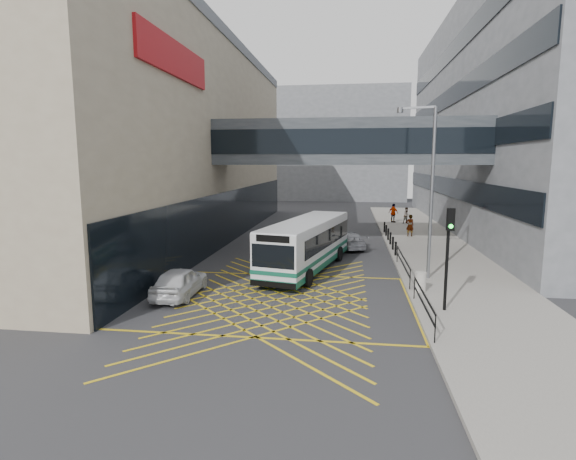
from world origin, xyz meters
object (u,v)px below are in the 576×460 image
at_px(car_white, 180,281).
at_px(car_dark, 308,246).
at_px(street_lamp, 428,182).
at_px(pedestrian_c, 393,213).
at_px(pedestrian_b, 407,216).
at_px(litter_bin, 420,282).
at_px(pedestrian_a, 410,225).
at_px(traffic_light, 449,245).
at_px(bus, 307,243).
at_px(car_silver, 347,240).

xyz_separation_m(car_white, car_dark, (5.02, 9.80, -0.00)).
xyz_separation_m(street_lamp, pedestrian_c, (0.42, 22.21, -4.06)).
height_order(car_white, pedestrian_b, pedestrian_b).
distance_m(litter_bin, pedestrian_a, 16.34).
bearing_deg(car_dark, street_lamp, 162.69).
distance_m(car_white, pedestrian_c, 29.28).
height_order(car_white, traffic_light, traffic_light).
height_order(traffic_light, pedestrian_c, traffic_light).
height_order(pedestrian_a, pedestrian_b, pedestrian_a).
distance_m(bus, car_white, 8.10).
relative_size(bus, car_dark, 2.38).
bearing_deg(litter_bin, pedestrian_c, 87.70).
relative_size(car_silver, pedestrian_a, 2.35).
distance_m(traffic_light, street_lamp, 5.86).
bearing_deg(car_dark, traffic_light, 143.26).
xyz_separation_m(litter_bin, pedestrian_c, (1.00, 24.86, 0.49)).
xyz_separation_m(car_silver, pedestrian_a, (5.03, 5.22, 0.40)).
distance_m(car_white, litter_bin, 11.24).
xyz_separation_m(car_silver, litter_bin, (3.49, -11.04, -0.04)).
distance_m(bus, litter_bin, 7.18).
height_order(car_dark, litter_bin, car_dark).
relative_size(car_silver, litter_bin, 4.60).
bearing_deg(pedestrian_a, pedestrian_b, -109.92).
bearing_deg(pedestrian_c, car_dark, 106.14).
bearing_deg(street_lamp, bus, -177.07).
bearing_deg(car_dark, bus, 116.67).
bearing_deg(litter_bin, car_silver, 107.54).
bearing_deg(car_dark, car_silver, -108.88).
bearing_deg(pedestrian_a, traffic_light, 72.20).
bearing_deg(car_silver, pedestrian_a, -153.88).
bearing_deg(litter_bin, bus, 143.72).
bearing_deg(car_silver, bus, 51.85).
bearing_deg(pedestrian_b, traffic_light, -120.38).
bearing_deg(street_lamp, traffic_light, -73.07).
bearing_deg(litter_bin, traffic_light, -78.12).
distance_m(car_white, pedestrian_a, 22.05).
relative_size(street_lamp, pedestrian_b, 5.56).
distance_m(bus, pedestrian_a, 14.09).
relative_size(pedestrian_a, pedestrian_c, 0.95).
relative_size(car_dark, pedestrian_a, 2.50).
bearing_deg(car_dark, car_white, 84.39).
distance_m(car_silver, litter_bin, 11.58).
xyz_separation_m(street_lamp, litter_bin, (-0.58, -2.65, -4.55)).
xyz_separation_m(bus, litter_bin, (5.74, -4.21, -0.94)).
height_order(pedestrian_b, pedestrian_c, pedestrian_c).
distance_m(traffic_light, litter_bin, 3.64).
bearing_deg(bus, car_silver, 84.36).
distance_m(pedestrian_b, pedestrian_c, 1.39).
relative_size(bus, car_silver, 2.52).
distance_m(bus, car_dark, 3.90).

